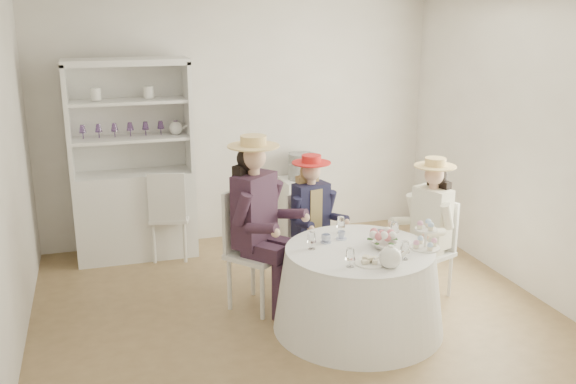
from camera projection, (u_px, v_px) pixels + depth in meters
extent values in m
plane|color=olive|center=(291.00, 306.00, 5.81)|extent=(4.50, 4.50, 0.00)
plane|color=silver|center=(239.00, 122.00, 7.27)|extent=(4.50, 0.00, 4.50)
plane|color=silver|center=(397.00, 239.00, 3.59)|extent=(4.50, 0.00, 4.50)
plane|color=silver|center=(5.00, 181.00, 4.81)|extent=(0.00, 4.50, 4.50)
plane|color=silver|center=(518.00, 145.00, 6.06)|extent=(0.00, 4.50, 4.50)
cone|color=white|center=(358.00, 289.00, 5.34)|extent=(1.43, 1.43, 0.68)
cylinder|color=white|center=(360.00, 250.00, 5.25)|extent=(1.23, 1.23, 0.02)
cube|color=silver|center=(136.00, 215.00, 6.87)|extent=(1.31, 0.65, 0.94)
cube|color=silver|center=(128.00, 115.00, 6.78)|extent=(1.24, 0.23, 1.15)
cube|color=silver|center=(125.00, 62.00, 6.43)|extent=(1.31, 0.65, 0.06)
cube|color=silver|center=(68.00, 121.00, 6.42)|extent=(0.11, 0.47, 1.15)
cube|color=silver|center=(188.00, 116.00, 6.75)|extent=(0.11, 0.47, 1.15)
cube|color=silver|center=(131.00, 138.00, 6.64)|extent=(1.22, 0.59, 0.03)
cube|color=silver|center=(128.00, 101.00, 6.54)|extent=(1.22, 0.59, 0.03)
sphere|color=white|center=(176.00, 128.00, 6.75)|extent=(0.15, 0.15, 0.15)
cube|color=silver|center=(301.00, 208.00, 7.50)|extent=(0.46, 0.46, 0.70)
cylinder|color=black|center=(301.00, 166.00, 7.37)|extent=(0.40, 0.40, 0.30)
cube|color=silver|center=(257.00, 255.00, 5.67)|extent=(0.63, 0.63, 0.04)
cylinder|color=silver|center=(262.00, 293.00, 5.50)|extent=(0.04, 0.04, 0.49)
cylinder|color=silver|center=(285.00, 279.00, 5.79)|extent=(0.04, 0.04, 0.49)
cylinder|color=silver|center=(230.00, 284.00, 5.69)|extent=(0.04, 0.04, 0.49)
cylinder|color=silver|center=(253.00, 271.00, 5.97)|extent=(0.04, 0.04, 0.49)
cube|color=silver|center=(238.00, 219.00, 5.69)|extent=(0.34, 0.30, 0.56)
cube|color=black|center=(254.00, 210.00, 5.57)|extent=(0.45, 0.43, 0.65)
cube|color=black|center=(263.00, 252.00, 5.49)|extent=(0.35, 0.38, 0.13)
cylinder|color=black|center=(278.00, 292.00, 5.50)|extent=(0.11, 0.11, 0.51)
cylinder|color=black|center=(242.00, 209.00, 5.33)|extent=(0.20, 0.21, 0.31)
cube|color=black|center=(276.00, 245.00, 5.65)|extent=(0.35, 0.38, 0.13)
cylinder|color=black|center=(291.00, 284.00, 5.67)|extent=(0.11, 0.11, 0.51)
cylinder|color=black|center=(273.00, 196.00, 5.71)|extent=(0.20, 0.21, 0.31)
cylinder|color=#D8A889|center=(254.00, 171.00, 5.47)|extent=(0.10, 0.10, 0.09)
sphere|color=#D8A889|center=(254.00, 158.00, 5.44)|extent=(0.21, 0.21, 0.21)
sphere|color=black|center=(249.00, 159.00, 5.47)|extent=(0.21, 0.21, 0.21)
cube|color=black|center=(246.00, 188.00, 5.56)|extent=(0.26, 0.24, 0.42)
cylinder|color=#DDB56B|center=(253.00, 146.00, 5.41)|extent=(0.44, 0.44, 0.01)
cylinder|color=#DDB56B|center=(253.00, 141.00, 5.40)|extent=(0.22, 0.22, 0.09)
cube|color=silver|center=(312.00, 245.00, 6.16)|extent=(0.44, 0.44, 0.04)
cylinder|color=silver|center=(306.00, 273.00, 6.03)|extent=(0.03, 0.03, 0.40)
cylinder|color=silver|center=(332.00, 267.00, 6.17)|extent=(0.03, 0.03, 0.40)
cylinder|color=silver|center=(291.00, 263.00, 6.27)|extent=(0.03, 0.03, 0.40)
cylinder|color=silver|center=(316.00, 257.00, 6.41)|extent=(0.03, 0.03, 0.40)
cube|color=silver|center=(303.00, 216.00, 6.23)|extent=(0.34, 0.10, 0.46)
cube|color=#1B1B37|center=(311.00, 211.00, 6.08)|extent=(0.36, 0.25, 0.53)
cube|color=tan|center=(311.00, 211.00, 6.08)|extent=(0.17, 0.22, 0.46)
cube|color=#1B1B37|center=(310.00, 242.00, 6.01)|extent=(0.19, 0.33, 0.11)
cylinder|color=#1B1B37|center=(317.00, 274.00, 5.98)|extent=(0.09, 0.09, 0.42)
cylinder|color=#1B1B37|center=(296.00, 208.00, 5.95)|extent=(0.12, 0.17, 0.25)
cube|color=#1B1B37|center=(325.00, 239.00, 6.09)|extent=(0.19, 0.33, 0.11)
cylinder|color=#1B1B37|center=(332.00, 271.00, 6.06)|extent=(0.09, 0.09, 0.42)
cylinder|color=#1B1B37|center=(330.00, 202.00, 6.13)|extent=(0.12, 0.17, 0.25)
cylinder|color=#D8A889|center=(311.00, 182.00, 6.01)|extent=(0.08, 0.08, 0.07)
sphere|color=#D8A889|center=(311.00, 171.00, 5.98)|extent=(0.17, 0.17, 0.17)
sphere|color=tan|center=(309.00, 172.00, 6.02)|extent=(0.17, 0.17, 0.17)
cube|color=tan|center=(307.00, 193.00, 6.10)|extent=(0.23, 0.12, 0.35)
cylinder|color=red|center=(311.00, 163.00, 5.96)|extent=(0.37, 0.37, 0.01)
cylinder|color=red|center=(311.00, 159.00, 5.94)|extent=(0.18, 0.18, 0.07)
cube|color=silver|center=(428.00, 253.00, 5.92)|extent=(0.49, 0.49, 0.04)
cylinder|color=silver|center=(404.00, 274.00, 6.00)|extent=(0.03, 0.03, 0.41)
cylinder|color=silver|center=(429.00, 284.00, 5.78)|extent=(0.03, 0.03, 0.41)
cylinder|color=silver|center=(425.00, 266.00, 6.18)|extent=(0.03, 0.03, 0.41)
cylinder|color=silver|center=(450.00, 276.00, 5.96)|extent=(0.03, 0.03, 0.41)
cube|color=silver|center=(442.00, 223.00, 5.95)|extent=(0.16, 0.34, 0.47)
cube|color=#EFE8CF|center=(432.00, 217.00, 5.84)|extent=(0.30, 0.38, 0.54)
cube|color=#EFE8CF|center=(414.00, 246.00, 5.90)|extent=(0.34, 0.23, 0.11)
cylinder|color=#EFE8CF|center=(402.00, 277.00, 5.90)|extent=(0.09, 0.09, 0.43)
cylinder|color=#EFE8CF|center=(413.00, 206.00, 5.94)|extent=(0.18, 0.14, 0.26)
cube|color=#EFE8CF|center=(428.00, 251.00, 5.77)|extent=(0.34, 0.23, 0.11)
cylinder|color=#EFE8CF|center=(417.00, 283.00, 5.77)|extent=(0.09, 0.09, 0.43)
cylinder|color=#EFE8CF|center=(447.00, 216.00, 5.65)|extent=(0.18, 0.14, 0.26)
cylinder|color=#D8A889|center=(434.00, 186.00, 5.76)|extent=(0.08, 0.08, 0.07)
sphere|color=#D8A889|center=(435.00, 175.00, 5.73)|extent=(0.18, 0.18, 0.18)
sphere|color=black|center=(437.00, 176.00, 5.76)|extent=(0.18, 0.18, 0.18)
cube|color=black|center=(438.00, 199.00, 5.84)|extent=(0.15, 0.24, 0.36)
cylinder|color=#DDB56B|center=(435.00, 166.00, 5.70)|extent=(0.37, 0.37, 0.01)
cylinder|color=#DDB56B|center=(435.00, 162.00, 5.69)|extent=(0.19, 0.19, 0.07)
cube|color=silver|center=(170.00, 217.00, 6.84)|extent=(0.49, 0.49, 0.04)
cylinder|color=silver|center=(188.00, 232.00, 7.07)|extent=(0.04, 0.04, 0.44)
cylinder|color=silver|center=(158.00, 233.00, 7.05)|extent=(0.04, 0.04, 0.44)
cylinder|color=silver|center=(185.00, 242.00, 6.76)|extent=(0.04, 0.04, 0.44)
cylinder|color=silver|center=(154.00, 243.00, 6.74)|extent=(0.04, 0.04, 0.44)
cube|color=silver|center=(167.00, 197.00, 6.59)|extent=(0.38, 0.12, 0.51)
imported|color=white|center=(326.00, 239.00, 5.37)|extent=(0.10, 0.10, 0.06)
imported|color=white|center=(341.00, 236.00, 5.46)|extent=(0.08, 0.08, 0.06)
imported|color=white|center=(381.00, 236.00, 5.43)|extent=(0.11, 0.11, 0.08)
imported|color=white|center=(384.00, 246.00, 5.24)|extent=(0.26, 0.26, 0.05)
sphere|color=#D26973|center=(389.00, 235.00, 5.30)|extent=(0.07, 0.07, 0.07)
sphere|color=white|center=(386.00, 234.00, 5.33)|extent=(0.07, 0.07, 0.07)
sphere|color=#D26973|center=(382.00, 234.00, 5.34)|extent=(0.07, 0.07, 0.07)
sphere|color=white|center=(378.00, 234.00, 5.33)|extent=(0.07, 0.07, 0.07)
sphere|color=#D26973|center=(376.00, 235.00, 5.30)|extent=(0.07, 0.07, 0.07)
sphere|color=white|center=(377.00, 237.00, 5.27)|extent=(0.07, 0.07, 0.07)
sphere|color=#D26973|center=(379.00, 238.00, 5.24)|extent=(0.07, 0.07, 0.07)
sphere|color=white|center=(384.00, 238.00, 5.23)|extent=(0.07, 0.07, 0.07)
sphere|color=#D26973|center=(388.00, 238.00, 5.24)|extent=(0.07, 0.07, 0.07)
sphere|color=white|center=(390.00, 237.00, 5.26)|extent=(0.07, 0.07, 0.07)
sphere|color=white|center=(390.00, 257.00, 4.86)|extent=(0.17, 0.17, 0.17)
cylinder|color=white|center=(403.00, 255.00, 4.88)|extent=(0.10, 0.03, 0.08)
cylinder|color=white|center=(391.00, 247.00, 4.83)|extent=(0.04, 0.04, 0.02)
cylinder|color=white|center=(370.00, 263.00, 4.94)|extent=(0.24, 0.24, 0.01)
cube|color=beige|center=(365.00, 262.00, 4.90)|extent=(0.05, 0.04, 0.03)
cube|color=beige|center=(370.00, 259.00, 4.93)|extent=(0.06, 0.05, 0.03)
cube|color=beige|center=(374.00, 259.00, 4.96)|extent=(0.07, 0.06, 0.03)
cube|color=beige|center=(366.00, 257.00, 4.96)|extent=(0.06, 0.06, 0.03)
cube|color=beige|center=(375.00, 262.00, 4.90)|extent=(0.06, 0.07, 0.03)
cylinder|color=white|center=(425.00, 248.00, 5.25)|extent=(0.25, 0.25, 0.01)
cylinder|color=white|center=(425.00, 239.00, 5.23)|extent=(0.02, 0.02, 0.16)
cylinder|color=white|center=(426.00, 229.00, 5.21)|extent=(0.18, 0.18, 0.01)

